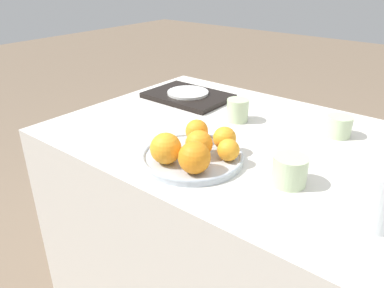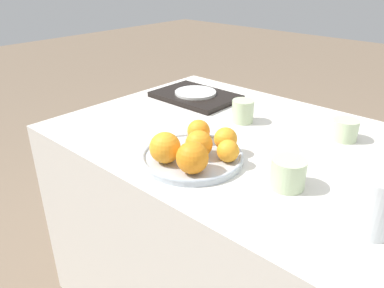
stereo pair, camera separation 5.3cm
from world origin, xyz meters
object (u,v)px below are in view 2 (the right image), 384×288
at_px(orange_1, 226,139).
at_px(cup_1, 243,111).
at_px(orange_3, 199,131).
at_px(cup_2, 345,130).
at_px(orange_4, 165,148).
at_px(serving_tray, 195,96).
at_px(side_plate, 196,93).
at_px(orange_0, 192,158).
at_px(fruit_platter, 192,157).
at_px(orange_5, 228,151).
at_px(water_glass, 375,206).
at_px(cup_0, 288,173).
at_px(orange_2, 199,144).

relative_size(orange_1, cup_1, 0.86).
height_order(orange_3, cup_2, orange_3).
height_order(orange_4, serving_tray, orange_4).
relative_size(side_plate, cup_2, 2.08).
relative_size(orange_4, cup_2, 1.05).
bearing_deg(cup_1, orange_1, -65.80).
bearing_deg(orange_0, fruit_platter, 132.60).
xyz_separation_m(orange_3, orange_5, (0.14, -0.04, -0.00)).
bearing_deg(orange_1, serving_tray, 141.51).
relative_size(fruit_platter, side_plate, 1.73).
bearing_deg(water_glass, orange_0, -168.86).
relative_size(orange_5, side_plate, 0.37).
xyz_separation_m(orange_0, water_glass, (0.41, 0.08, 0.01)).
relative_size(orange_3, orange_4, 0.81).
height_order(orange_4, orange_5, orange_4).
bearing_deg(cup_0, orange_4, -156.23).
bearing_deg(cup_2, orange_1, -122.98).
distance_m(orange_3, serving_tray, 0.43).
height_order(orange_2, cup_1, orange_2).
distance_m(orange_3, cup_2, 0.45).
distance_m(orange_0, water_glass, 0.42).
height_order(orange_1, water_glass, water_glass).
relative_size(cup_0, cup_2, 1.08).
xyz_separation_m(orange_5, water_glass, (0.38, -0.03, 0.02)).
xyz_separation_m(orange_0, orange_4, (-0.09, -0.01, 0.00)).
xyz_separation_m(orange_5, cup_1, (-0.15, 0.28, -0.01)).
distance_m(orange_2, serving_tray, 0.53).
bearing_deg(side_plate, orange_2, -47.39).
distance_m(orange_3, orange_5, 0.14).
distance_m(serving_tray, cup_2, 0.60).
xyz_separation_m(orange_2, cup_0, (0.25, 0.05, -0.02)).
bearing_deg(orange_5, orange_2, -156.85).
height_order(cup_0, cup_2, cup_0).
distance_m(orange_4, orange_5, 0.17).
relative_size(orange_2, orange_5, 1.25).
bearing_deg(orange_0, orange_1, 95.92).
relative_size(serving_tray, cup_1, 4.17).
xyz_separation_m(orange_0, cup_2, (0.19, 0.48, -0.02)).
bearing_deg(cup_1, serving_tray, 165.22).
height_order(orange_1, serving_tray, orange_1).
relative_size(serving_tray, side_plate, 1.95).
xyz_separation_m(orange_2, orange_5, (0.07, 0.03, -0.01)).
bearing_deg(orange_1, water_glass, -10.21).
height_order(orange_3, cup_1, orange_3).
distance_m(orange_1, cup_2, 0.39).
bearing_deg(orange_2, orange_3, 131.55).
bearing_deg(orange_0, serving_tray, 130.89).
xyz_separation_m(orange_0, orange_5, (0.03, 0.11, -0.01)).
distance_m(orange_3, orange_4, 0.16).
bearing_deg(cup_0, side_plate, 150.37).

